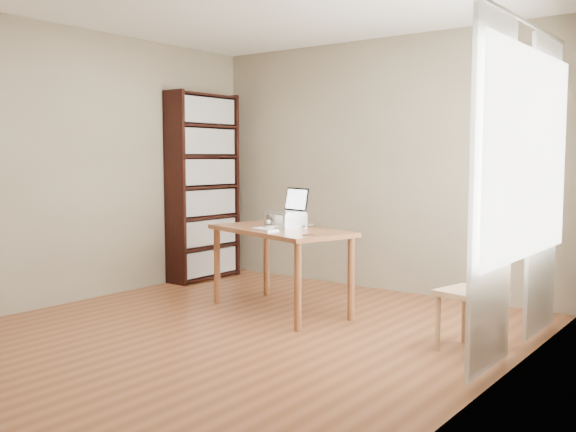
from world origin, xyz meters
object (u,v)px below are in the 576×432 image
object	(u,v)px
keyboard	(265,229)
cat	(289,221)
desk	(280,239)
laptop	(289,206)
bookshelf	(204,187)
chair	(481,286)

from	to	relation	value
keyboard	cat	bearing A→B (deg)	104.84
desk	laptop	xyz separation A→B (m)	(-0.00, 0.14, 0.29)
bookshelf	laptop	world-z (taller)	bookshelf
bookshelf	chair	bearing A→B (deg)	-13.70
laptop	desk	bearing A→B (deg)	-73.66
laptop	chair	bearing A→B (deg)	7.85
desk	cat	size ratio (longest dim) A/B	3.25
laptop	keyboard	world-z (taller)	laptop
keyboard	cat	size ratio (longest dim) A/B	0.63
laptop	chair	world-z (taller)	laptop
laptop	keyboard	bearing A→B (deg)	-73.37
bookshelf	chair	world-z (taller)	bookshelf
bookshelf	keyboard	size ratio (longest dim) A/B	7.19
bookshelf	keyboard	xyz separation A→B (m)	(1.65, -0.93, -0.29)
bookshelf	desk	size ratio (longest dim) A/B	1.39
bookshelf	keyboard	world-z (taller)	bookshelf
laptop	cat	distance (m)	0.13
cat	chair	size ratio (longest dim) A/B	0.52
desk	cat	xyz separation A→B (m)	(0.01, 0.11, 0.16)
desk	chair	distance (m)	1.90
keyboard	bookshelf	bearing A→B (deg)	167.53
chair	cat	bearing A→B (deg)	-175.60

